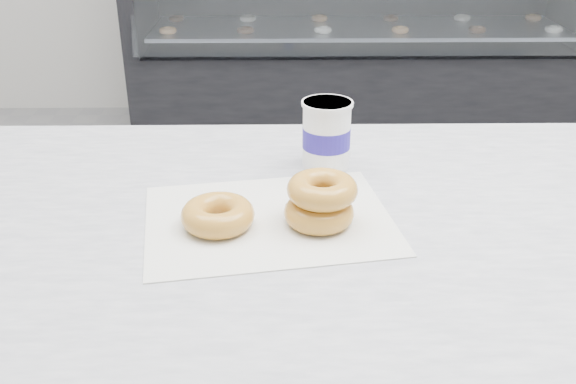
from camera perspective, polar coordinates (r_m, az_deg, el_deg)
name	(u,v)px	position (r m, az deg, el deg)	size (l,w,h in m)	color
display_case	(357,44)	(3.63, 6.13, 12.96)	(2.40, 0.74, 1.25)	black
wax_paper	(269,219)	(0.90, -1.72, -2.44)	(0.34, 0.26, 0.00)	silver
donut_single	(218,215)	(0.88, -6.25, -2.03)	(0.10, 0.10, 0.04)	gold
donut_stack	(321,201)	(0.87, 2.91, -0.79)	(0.14, 0.14, 0.07)	gold
coffee_cup	(326,134)	(1.05, 3.44, 5.20)	(0.09, 0.09, 0.11)	white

